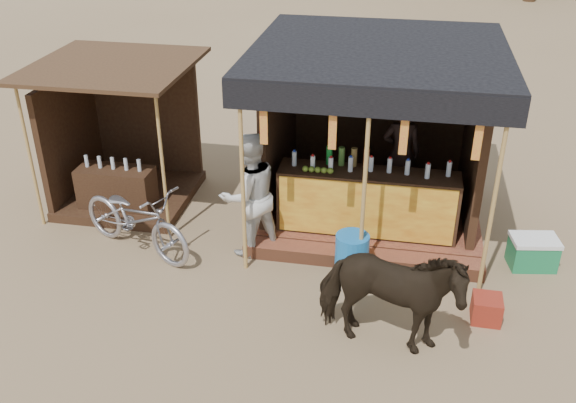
% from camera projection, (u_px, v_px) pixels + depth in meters
% --- Properties ---
extents(ground, '(120.00, 120.00, 0.00)m').
position_uv_depth(ground, '(263.00, 345.00, 7.66)').
color(ground, '#846B4C').
rests_on(ground, ground).
extents(main_stall, '(3.60, 3.61, 2.78)m').
position_uv_depth(main_stall, '(374.00, 158.00, 9.91)').
color(main_stall, brown).
rests_on(main_stall, ground).
extents(secondary_stall, '(2.40, 2.40, 2.38)m').
position_uv_depth(secondary_stall, '(118.00, 151.00, 10.57)').
color(secondary_stall, '#362413').
rests_on(secondary_stall, ground).
extents(cow, '(1.81, 1.00, 1.45)m').
position_uv_depth(cow, '(388.00, 297.00, 7.29)').
color(cow, black).
rests_on(cow, ground).
extents(motorbike, '(2.17, 1.50, 1.08)m').
position_uv_depth(motorbike, '(136.00, 218.00, 9.24)').
color(motorbike, '#9D9CA4').
rests_on(motorbike, ground).
extents(bystander, '(1.14, 1.12, 1.86)m').
position_uv_depth(bystander, '(249.00, 195.00, 9.05)').
color(bystander, beige).
rests_on(bystander, ground).
extents(blue_barrel, '(0.54, 0.54, 0.66)m').
position_uv_depth(blue_barrel, '(352.00, 256.00, 8.75)').
color(blue_barrel, '#186DBA').
rests_on(blue_barrel, ground).
extents(red_crate, '(0.37, 0.37, 0.33)m').
position_uv_depth(red_crate, '(486.00, 309.00, 8.00)').
color(red_crate, maroon).
rests_on(red_crate, ground).
extents(cooler, '(0.70, 0.54, 0.46)m').
position_uv_depth(cooler, '(533.00, 252.00, 9.02)').
color(cooler, '#1A7946').
rests_on(cooler, ground).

